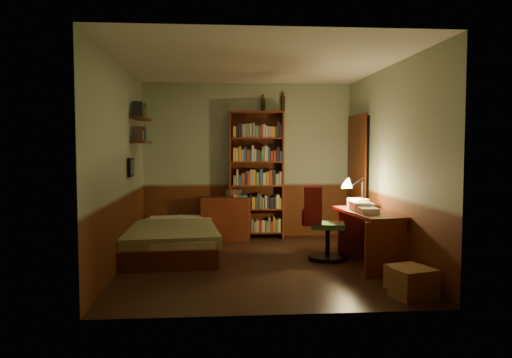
{
  "coord_description": "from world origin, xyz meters",
  "views": [
    {
      "loc": [
        -0.54,
        -6.44,
        1.54
      ],
      "look_at": [
        0.0,
        0.25,
        1.1
      ],
      "focal_mm": 35.0,
      "sensor_mm": 36.0,
      "label": 1
    }
  ],
  "objects": [
    {
      "name": "paper_stack",
      "position": [
        1.45,
        0.38,
        0.76
      ],
      "size": [
        0.27,
        0.32,
        0.11
      ],
      "primitive_type": "cube",
      "rotation": [
        0.0,
        0.0,
        0.28
      ],
      "color": "silver",
      "rests_on": "desk"
    },
    {
      "name": "door_trim",
      "position": [
        1.69,
        1.3,
        1.0
      ],
      "size": [
        0.02,
        0.98,
        2.08
      ],
      "primitive_type": "cube",
      "color": "#3D1708",
      "rests_on": "ground"
    },
    {
      "name": "bottle_right",
      "position": [
        0.59,
        1.96,
        2.25
      ],
      "size": [
        0.08,
        0.08,
        0.27
      ],
      "primitive_type": "cylinder",
      "rotation": [
        0.0,
        0.0,
        -0.09
      ],
      "color": "black",
      "rests_on": "bookshelf"
    },
    {
      "name": "wall_shelf_lower",
      "position": [
        -1.64,
        1.1,
        1.6
      ],
      "size": [
        0.2,
        0.9,
        0.03
      ],
      "primitive_type": "cube",
      "color": "#552010",
      "rests_on": "wall_left"
    },
    {
      "name": "framed_picture",
      "position": [
        -1.72,
        0.6,
        1.25
      ],
      "size": [
        0.04,
        0.32,
        0.26
      ],
      "primitive_type": "cube",
      "color": "black",
      "rests_on": "wall_left"
    },
    {
      "name": "floor",
      "position": [
        0.0,
        0.0,
        -0.01
      ],
      "size": [
        3.5,
        4.0,
        0.02
      ],
      "primitive_type": "cube",
      "color": "black",
      "rests_on": "ground"
    },
    {
      "name": "wall_front",
      "position": [
        0.0,
        -2.01,
        1.3
      ],
      "size": [
        3.5,
        0.02,
        2.6
      ],
      "primitive_type": "cube",
      "color": "gray",
      "rests_on": "ground"
    },
    {
      "name": "wall_back",
      "position": [
        0.0,
        2.01,
        1.3
      ],
      "size": [
        3.5,
        0.02,
        2.6
      ],
      "primitive_type": "cube",
      "color": "gray",
      "rests_on": "ground"
    },
    {
      "name": "desk_lamp",
      "position": [
        1.5,
        0.36,
        1.02
      ],
      "size": [
        0.21,
        0.21,
        0.64
      ],
      "primitive_type": "cone",
      "rotation": [
        0.0,
        0.0,
        0.1
      ],
      "color": "black",
      "rests_on": "desk"
    },
    {
      "name": "desk",
      "position": [
        1.44,
        -0.17,
        0.35
      ],
      "size": [
        0.7,
        1.37,
        0.7
      ],
      "primitive_type": "cube",
      "rotation": [
        0.0,
        0.0,
        0.12
      ],
      "color": "#552010",
      "rests_on": "ground"
    },
    {
      "name": "bookshelf",
      "position": [
        0.14,
        1.85,
        1.06
      ],
      "size": [
        0.92,
        0.32,
        2.12
      ],
      "primitive_type": "cube",
      "rotation": [
        0.0,
        0.0,
        -0.05
      ],
      "color": "#552010",
      "rests_on": "ground"
    },
    {
      "name": "office_chair",
      "position": [
        0.97,
        0.16,
        0.54
      ],
      "size": [
        0.62,
        0.57,
        1.08
      ],
      "primitive_type": "cube",
      "rotation": [
        0.0,
        0.0,
        -0.19
      ],
      "color": "#2D6236",
      "rests_on": "ground"
    },
    {
      "name": "dresser",
      "position": [
        -0.37,
        1.76,
        0.35
      ],
      "size": [
        0.84,
        0.52,
        0.7
      ],
      "primitive_type": "cube",
      "rotation": [
        0.0,
        0.0,
        -0.16
      ],
      "color": "#552010",
      "rests_on": "ground"
    },
    {
      "name": "cardboard_box_a",
      "position": [
        1.46,
        -1.61,
        0.15
      ],
      "size": [
        0.48,
        0.42,
        0.3
      ],
      "primitive_type": "cube",
      "rotation": [
        0.0,
        0.0,
        0.28
      ],
      "color": "olive",
      "rests_on": "ground"
    },
    {
      "name": "ceiling",
      "position": [
        0.0,
        0.0,
        2.61
      ],
      "size": [
        3.5,
        4.0,
        0.02
      ],
      "primitive_type": "cube",
      "color": "silver",
      "rests_on": "wall_back"
    },
    {
      "name": "wall_right",
      "position": [
        1.76,
        0.0,
        1.3
      ],
      "size": [
        0.02,
        4.0,
        2.6
      ],
      "primitive_type": "cube",
      "color": "gray",
      "rests_on": "ground"
    },
    {
      "name": "wall_left",
      "position": [
        -1.76,
        0.0,
        1.3
      ],
      "size": [
        0.02,
        4.0,
        2.6
      ],
      "primitive_type": "cube",
      "color": "gray",
      "rests_on": "ground"
    },
    {
      "name": "bed",
      "position": [
        -1.19,
        0.82,
        0.34
      ],
      "size": [
        1.34,
        2.35,
        0.68
      ],
      "primitive_type": "cube",
      "rotation": [
        0.0,
        0.0,
        0.05
      ],
      "color": "#5B7239",
      "rests_on": "ground"
    },
    {
      "name": "bottle_left",
      "position": [
        0.26,
        1.96,
        2.24
      ],
      "size": [
        0.08,
        0.08,
        0.23
      ],
      "primitive_type": "cylinder",
      "rotation": [
        0.0,
        0.0,
        0.26
      ],
      "color": "black",
      "rests_on": "bookshelf"
    },
    {
      "name": "doorway",
      "position": [
        1.72,
        1.3,
        1.0
      ],
      "size": [
        0.06,
        0.9,
        2.0
      ],
      "primitive_type": "cube",
      "color": "black",
      "rests_on": "ground"
    },
    {
      "name": "mini_stereo",
      "position": [
        -0.24,
        1.89,
        0.76
      ],
      "size": [
        0.27,
        0.24,
        0.12
      ],
      "primitive_type": "cube",
      "rotation": [
        0.0,
        0.0,
        -0.34
      ],
      "color": "#B2B2B7",
      "rests_on": "dresser"
    },
    {
      "name": "cardboard_box_b",
      "position": [
        1.5,
        -1.3,
        0.13
      ],
      "size": [
        0.44,
        0.39,
        0.26
      ],
      "primitive_type": "cube",
      "rotation": [
        0.0,
        0.0,
        0.28
      ],
      "color": "olive",
      "rests_on": "ground"
    },
    {
      "name": "wall_shelf_upper",
      "position": [
        -1.64,
        1.1,
        1.95
      ],
      "size": [
        0.2,
        0.9,
        0.03
      ],
      "primitive_type": "cube",
      "color": "#552010",
      "rests_on": "wall_left"
    },
    {
      "name": "red_jacket",
      "position": [
        0.7,
        -0.08,
        1.33
      ],
      "size": [
        0.38,
        0.49,
        0.51
      ],
      "primitive_type": "cube",
      "rotation": [
        0.0,
        0.0,
        -0.38
      ],
      "color": "maroon",
      "rests_on": "office_chair"
    }
  ]
}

